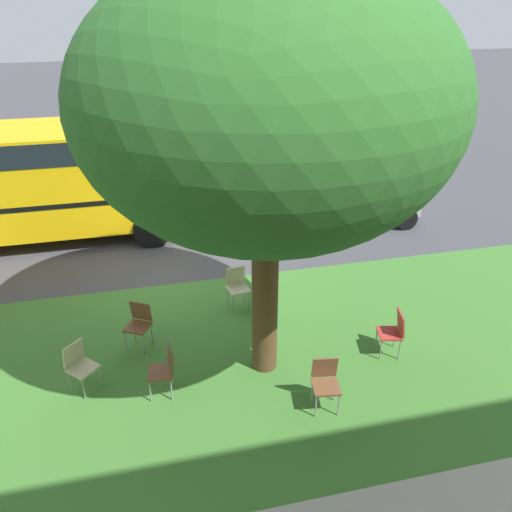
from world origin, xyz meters
name	(u,v)px	position (x,y,z in m)	size (l,w,h in m)	color
ground	(169,280)	(0.00, 0.00, 0.00)	(80.00, 80.00, 0.00)	#424247
grass_verge	(184,369)	(0.00, 3.20, 0.00)	(48.00, 6.00, 0.01)	#3D752D
street_tree	(267,104)	(-1.40, 3.40, 4.56)	(5.42, 5.42, 6.57)	brown
chair_0	(79,363)	(1.69, 3.27, 0.52)	(0.59, 0.59, 0.88)	beige
chair_1	(394,330)	(-3.75, 3.60, 0.52)	(0.50, 0.50, 0.88)	#B7332D
chair_2	(237,284)	(-1.32, 1.39, 0.52)	(0.47, 0.48, 0.88)	beige
chair_3	(139,321)	(0.70, 2.28, 0.52)	(0.56, 0.57, 0.88)	brown
chair_4	(325,380)	(-2.09, 4.59, 0.52)	(0.48, 0.48, 0.88)	brown
chair_5	(165,368)	(0.34, 3.72, 0.52)	(0.47, 0.47, 0.88)	brown
parked_car	(349,194)	(-5.25, -2.20, 0.84)	(3.70, 1.92, 1.65)	#ADB2B7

